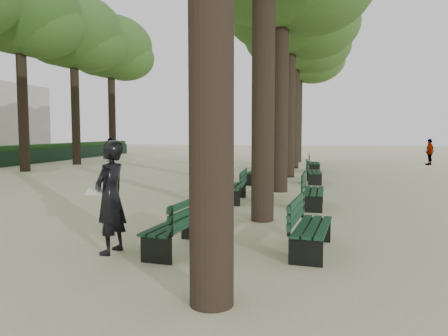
# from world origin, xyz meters

# --- Properties ---
(ground) EXTENTS (120.00, 120.00, 0.00)m
(ground) POSITION_xyz_m (0.00, 0.00, 0.00)
(ground) COLOR beige
(ground) RESTS_ON ground
(tree_central_3) EXTENTS (6.00, 6.00, 9.95)m
(tree_central_3) POSITION_xyz_m (1.50, 13.00, 7.65)
(tree_central_3) COLOR #33261C
(tree_central_3) RESTS_ON ground
(tree_central_4) EXTENTS (6.00, 6.00, 9.95)m
(tree_central_4) POSITION_xyz_m (1.50, 18.00, 7.65)
(tree_central_4) COLOR #33261C
(tree_central_4) RESTS_ON ground
(tree_central_5) EXTENTS (6.00, 6.00, 9.95)m
(tree_central_5) POSITION_xyz_m (1.50, 23.00, 7.65)
(tree_central_5) COLOR #33261C
(tree_central_5) RESTS_ON ground
(tree_far_3) EXTENTS (6.00, 6.00, 10.45)m
(tree_far_3) POSITION_xyz_m (-12.00, 13.00, 8.14)
(tree_far_3) COLOR #33261C
(tree_far_3) RESTS_ON ground
(tree_far_4) EXTENTS (6.00, 6.00, 10.45)m
(tree_far_4) POSITION_xyz_m (-12.00, 18.00, 8.14)
(tree_far_4) COLOR #33261C
(tree_far_4) RESTS_ON ground
(tree_far_5) EXTENTS (6.00, 6.00, 10.45)m
(tree_far_5) POSITION_xyz_m (-12.00, 23.00, 8.14)
(tree_far_5) COLOR #33261C
(tree_far_5) RESTS_ON ground
(bench_left_0) EXTENTS (0.77, 1.85, 0.92)m
(bench_left_0) POSITION_xyz_m (0.37, 0.17, 0.27)
(bench_left_0) COLOR black
(bench_left_0) RESTS_ON ground
(bench_left_1) EXTENTS (0.67, 1.83, 0.92)m
(bench_left_1) POSITION_xyz_m (0.37, 5.58, 0.27)
(bench_left_1) COLOR black
(bench_left_1) RESTS_ON ground
(bench_left_2) EXTENTS (0.59, 1.81, 0.92)m
(bench_left_2) POSITION_xyz_m (0.37, 10.19, 0.27)
(bench_left_2) COLOR black
(bench_left_2) RESTS_ON ground
(bench_left_3) EXTENTS (0.66, 1.83, 0.92)m
(bench_left_3) POSITION_xyz_m (0.37, 15.95, 0.27)
(bench_left_3) COLOR black
(bench_left_3) RESTS_ON ground
(bench_right_0) EXTENTS (0.75, 1.85, 0.92)m
(bench_right_0) POSITION_xyz_m (2.63, 0.52, 0.27)
(bench_right_0) COLOR black
(bench_right_0) RESTS_ON ground
(bench_right_1) EXTENTS (0.61, 1.81, 0.92)m
(bench_right_1) POSITION_xyz_m (2.63, 5.03, 0.27)
(bench_right_1) COLOR black
(bench_right_1) RESTS_ON ground
(bench_right_2) EXTENTS (0.67, 1.83, 0.92)m
(bench_right_2) POSITION_xyz_m (2.63, 10.78, 0.27)
(bench_right_2) COLOR black
(bench_right_2) RESTS_ON ground
(bench_right_3) EXTENTS (0.60, 1.81, 0.92)m
(bench_right_3) POSITION_xyz_m (2.63, 15.81, 0.27)
(bench_right_3) COLOR black
(bench_right_3) RESTS_ON ground
(man_with_map) EXTENTS (0.67, 0.80, 1.90)m
(man_with_map) POSITION_xyz_m (-0.66, -0.20, 0.95)
(man_with_map) COLOR black
(man_with_map) RESTS_ON ground
(pedestrian_a) EXTENTS (0.84, 0.75, 1.66)m
(pedestrian_a) POSITION_xyz_m (-5.02, 22.42, 0.83)
(pedestrian_a) COLOR #262628
(pedestrian_a) RESTS_ON ground
(pedestrian_e) EXTENTS (0.52, 1.53, 1.62)m
(pedestrian_e) POSITION_xyz_m (-11.24, 21.09, 0.81)
(pedestrian_e) COLOR #262628
(pedestrian_e) RESTS_ON ground
(pedestrian_c) EXTENTS (0.84, 0.95, 1.62)m
(pedestrian_c) POSITION_xyz_m (9.56, 21.95, 0.81)
(pedestrian_c) COLOR #262628
(pedestrian_c) RESTS_ON ground
(pedestrian_b) EXTENTS (1.18, 0.58, 1.76)m
(pedestrian_b) POSITION_xyz_m (0.48, 23.60, 0.88)
(pedestrian_b) COLOR #262628
(pedestrian_b) RESTS_ON ground
(pedestrian_d) EXTENTS (0.76, 0.36, 1.52)m
(pedestrian_d) POSITION_xyz_m (0.69, 29.19, 0.76)
(pedestrian_d) COLOR #262628
(pedestrian_d) RESTS_ON ground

